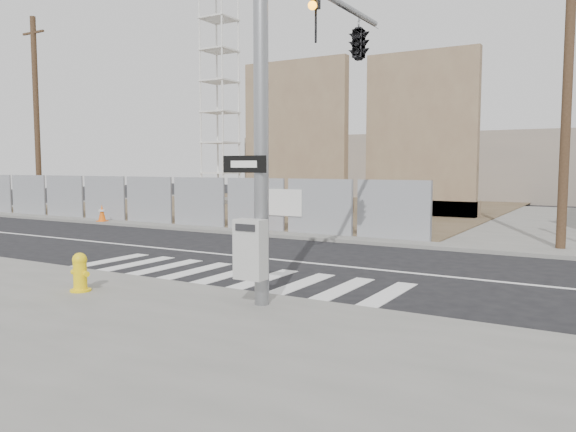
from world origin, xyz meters
The scene contains 14 objects.
ground centered at (0.00, 0.00, 0.00)m, with size 100.00×100.00×0.00m, color black.
sidewalk_far centered at (0.00, 14.00, 0.06)m, with size 50.00×20.00×0.12m, color slate.
signal_pole centered at (2.49, -2.05, 4.78)m, with size 0.96×5.87×7.00m.
chain_link_fence centered at (-10.00, 5.00, 1.12)m, with size 24.60×0.04×2.00m, color gray.
concrete_wall_left centered at (-7.00, 13.08, 3.38)m, with size 6.00×1.30×8.00m.
concrete_wall_right centered at (-0.50, 14.08, 3.38)m, with size 5.50×1.30×8.00m.
crane_tower centered at (-15.00, 17.00, 9.02)m, with size 2.60×2.60×18.15m.
utility_pole_left centered at (-18.00, 5.50, 5.20)m, with size 1.60×0.28×10.00m.
utility_pole_right centered at (6.50, 5.50, 5.20)m, with size 1.60×0.28×10.00m.
fire_hydrant centered at (-1.17, -5.73, 0.50)m, with size 0.51×0.51×0.77m.
traffic_cone_a centered at (-15.29, 5.24, 0.42)m, with size 0.41×0.41×0.62m.
traffic_cone_b centered at (-11.90, 4.22, 0.49)m, with size 0.48×0.48×0.76m.
traffic_cone_c centered at (-3.64, 4.40, 0.44)m, with size 0.42×0.42×0.65m.
traffic_cone_d centered at (-3.53, 4.22, 0.44)m, with size 0.37×0.37×0.65m.
Camera 1 is at (7.89, -13.06, 2.59)m, focal length 35.00 mm.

